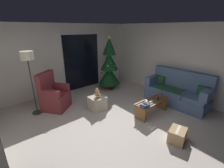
% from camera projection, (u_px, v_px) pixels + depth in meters
% --- Properties ---
extents(ground_plane, '(7.00, 7.00, 0.00)m').
position_uv_depth(ground_plane, '(118.00, 126.00, 3.91)').
color(ground_plane, '#BCB2A8').
extents(wall_back, '(5.72, 0.12, 2.50)m').
position_uv_depth(wall_back, '(62.00, 59.00, 5.68)').
color(wall_back, silver).
rests_on(wall_back, ground).
extents(wall_right, '(0.12, 6.00, 2.50)m').
position_uv_depth(wall_right, '(181.00, 62.00, 5.22)').
color(wall_right, silver).
rests_on(wall_right, ground).
extents(patio_door_frame, '(1.60, 0.02, 2.20)m').
position_uv_depth(patio_door_frame, '(82.00, 61.00, 6.14)').
color(patio_door_frame, silver).
rests_on(patio_door_frame, ground).
extents(patio_door_glass, '(1.50, 0.02, 2.10)m').
position_uv_depth(patio_door_glass, '(82.00, 62.00, 6.15)').
color(patio_door_glass, black).
rests_on(patio_door_glass, ground).
extents(couch, '(0.87, 1.97, 1.08)m').
position_uv_depth(couch, '(177.00, 92.00, 4.98)').
color(couch, slate).
rests_on(couch, ground).
extents(coffee_table, '(1.10, 0.40, 0.41)m').
position_uv_depth(coffee_table, '(152.00, 105.00, 4.40)').
color(coffee_table, brown).
rests_on(coffee_table, ground).
extents(remote_black, '(0.16, 0.11, 0.02)m').
position_uv_depth(remote_black, '(158.00, 99.00, 4.46)').
color(remote_black, black).
rests_on(remote_black, coffee_table).
extents(remote_white, '(0.16, 0.04, 0.02)m').
position_uv_depth(remote_white, '(151.00, 101.00, 4.28)').
color(remote_white, silver).
rests_on(remote_white, coffee_table).
extents(remote_silver, '(0.14, 0.14, 0.02)m').
position_uv_depth(remote_silver, '(146.00, 101.00, 4.31)').
color(remote_silver, '#ADADB2').
rests_on(remote_silver, coffee_table).
extents(book_stack, '(0.25, 0.19, 0.06)m').
position_uv_depth(book_stack, '(145.00, 105.00, 4.04)').
color(book_stack, '#6B3D7A').
rests_on(book_stack, coffee_table).
extents(cell_phone, '(0.12, 0.16, 0.01)m').
position_uv_depth(cell_phone, '(145.00, 104.00, 4.03)').
color(cell_phone, black).
rests_on(cell_phone, book_stack).
extents(christmas_tree, '(0.86, 0.86, 2.08)m').
position_uv_depth(christmas_tree, '(109.00, 66.00, 6.06)').
color(christmas_tree, '#4C1E19').
rests_on(christmas_tree, ground).
extents(armchair, '(0.96, 0.96, 1.13)m').
position_uv_depth(armchair, '(54.00, 96.00, 4.68)').
color(armchair, maroon).
rests_on(armchair, ground).
extents(floor_lamp, '(0.32, 0.32, 1.78)m').
position_uv_depth(floor_lamp, '(28.00, 62.00, 4.02)').
color(floor_lamp, '#2D2D30').
rests_on(floor_lamp, ground).
extents(ottoman, '(0.44, 0.44, 0.41)m').
position_uv_depth(ottoman, '(97.00, 103.00, 4.67)').
color(ottoman, '#B2A893').
rests_on(ottoman, ground).
extents(teddy_bear_honey, '(0.21, 0.22, 0.29)m').
position_uv_depth(teddy_bear_honey, '(97.00, 93.00, 4.56)').
color(teddy_bear_honey, tan).
rests_on(teddy_bear_honey, ottoman).
extents(cardboard_box_taped_mid_floor, '(0.47, 0.41, 0.29)m').
position_uv_depth(cardboard_box_taped_mid_floor, '(177.00, 135.00, 3.38)').
color(cardboard_box_taped_mid_floor, tan).
rests_on(cardboard_box_taped_mid_floor, ground).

